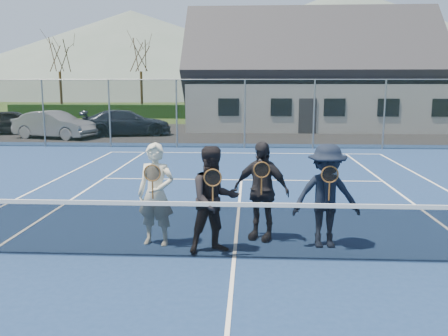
{
  "coord_description": "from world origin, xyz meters",
  "views": [
    {
      "loc": [
        0.24,
        -7.29,
        2.82
      ],
      "look_at": [
        -0.25,
        1.5,
        1.25
      ],
      "focal_mm": 38.0,
      "sensor_mm": 36.0,
      "label": 1
    }
  ],
  "objects_px": {
    "car_a": "(13,122)",
    "tennis_net": "(234,228)",
    "player_b": "(214,200)",
    "player_d": "(326,196)",
    "clubhouse": "(309,65)",
    "player_c": "(261,191)",
    "car_b": "(54,125)",
    "car_c": "(127,123)",
    "player_a": "(156,194)"
  },
  "relations": [
    {
      "from": "tennis_net",
      "to": "player_a",
      "type": "xyz_separation_m",
      "value": [
        -1.39,
        0.66,
        0.38
      ]
    },
    {
      "from": "clubhouse",
      "to": "player_a",
      "type": "bearing_deg",
      "value": -103.0
    },
    {
      "from": "tennis_net",
      "to": "clubhouse",
      "type": "relative_size",
      "value": 0.75
    },
    {
      "from": "player_a",
      "to": "player_b",
      "type": "xyz_separation_m",
      "value": [
        1.04,
        -0.34,
        -0.0
      ]
    },
    {
      "from": "player_b",
      "to": "car_c",
      "type": "bearing_deg",
      "value": 108.89
    },
    {
      "from": "player_b",
      "to": "tennis_net",
      "type": "bearing_deg",
      "value": -42.76
    },
    {
      "from": "player_b",
      "to": "player_d",
      "type": "relative_size",
      "value": 1.0
    },
    {
      "from": "player_b",
      "to": "player_c",
      "type": "distance_m",
      "value": 1.09
    },
    {
      "from": "car_a",
      "to": "tennis_net",
      "type": "bearing_deg",
      "value": -159.09
    },
    {
      "from": "car_a",
      "to": "car_b",
      "type": "distance_m",
      "value": 3.86
    },
    {
      "from": "tennis_net",
      "to": "player_a",
      "type": "height_order",
      "value": "player_a"
    },
    {
      "from": "clubhouse",
      "to": "player_b",
      "type": "distance_m",
      "value": 24.27
    },
    {
      "from": "clubhouse",
      "to": "player_c",
      "type": "height_order",
      "value": "clubhouse"
    },
    {
      "from": "car_c",
      "to": "player_c",
      "type": "relative_size",
      "value": 2.68
    },
    {
      "from": "car_a",
      "to": "player_b",
      "type": "distance_m",
      "value": 22.6
    },
    {
      "from": "clubhouse",
      "to": "player_a",
      "type": "distance_m",
      "value": 24.15
    },
    {
      "from": "car_b",
      "to": "tennis_net",
      "type": "bearing_deg",
      "value": -133.61
    },
    {
      "from": "tennis_net",
      "to": "player_b",
      "type": "distance_m",
      "value": 0.61
    },
    {
      "from": "clubhouse",
      "to": "player_c",
      "type": "xyz_separation_m",
      "value": [
        -3.55,
        -22.94,
        -3.07
      ]
    },
    {
      "from": "car_a",
      "to": "player_a",
      "type": "bearing_deg",
      "value": -161.09
    },
    {
      "from": "car_b",
      "to": "tennis_net",
      "type": "height_order",
      "value": "car_b"
    },
    {
      "from": "car_a",
      "to": "tennis_net",
      "type": "xyz_separation_m",
      "value": [
        13.22,
        -18.89,
        -0.15
      ]
    },
    {
      "from": "car_b",
      "to": "player_b",
      "type": "xyz_separation_m",
      "value": [
        9.6,
        -16.52,
        0.21
      ]
    },
    {
      "from": "car_a",
      "to": "car_b",
      "type": "xyz_separation_m",
      "value": [
        3.27,
        -2.05,
        0.03
      ]
    },
    {
      "from": "car_c",
      "to": "player_d",
      "type": "relative_size",
      "value": 2.68
    },
    {
      "from": "car_a",
      "to": "player_a",
      "type": "height_order",
      "value": "player_a"
    },
    {
      "from": "car_b",
      "to": "player_c",
      "type": "height_order",
      "value": "player_c"
    },
    {
      "from": "tennis_net",
      "to": "player_c",
      "type": "height_order",
      "value": "player_c"
    },
    {
      "from": "player_b",
      "to": "clubhouse",
      "type": "bearing_deg",
      "value": 79.6
    },
    {
      "from": "player_d",
      "to": "clubhouse",
      "type": "bearing_deg",
      "value": 84.01
    },
    {
      "from": "player_a",
      "to": "player_d",
      "type": "height_order",
      "value": "same"
    },
    {
      "from": "car_b",
      "to": "player_b",
      "type": "bearing_deg",
      "value": -134.02
    },
    {
      "from": "car_b",
      "to": "player_a",
      "type": "xyz_separation_m",
      "value": [
        8.56,
        -16.18,
        0.21
      ]
    },
    {
      "from": "player_d",
      "to": "car_c",
      "type": "bearing_deg",
      "value": 114.56
    },
    {
      "from": "player_b",
      "to": "car_a",
      "type": "bearing_deg",
      "value": 124.74
    },
    {
      "from": "car_a",
      "to": "player_b",
      "type": "bearing_deg",
      "value": -159.34
    },
    {
      "from": "player_b",
      "to": "player_a",
      "type": "bearing_deg",
      "value": 161.91
    },
    {
      "from": "car_b",
      "to": "player_b",
      "type": "distance_m",
      "value": 19.11
    },
    {
      "from": "player_a",
      "to": "player_c",
      "type": "distance_m",
      "value": 1.88
    },
    {
      "from": "player_b",
      "to": "player_d",
      "type": "height_order",
      "value": "same"
    },
    {
      "from": "tennis_net",
      "to": "player_c",
      "type": "relative_size",
      "value": 6.49
    },
    {
      "from": "clubhouse",
      "to": "player_c",
      "type": "distance_m",
      "value": 23.41
    },
    {
      "from": "car_a",
      "to": "car_c",
      "type": "bearing_deg",
      "value": -108.01
    },
    {
      "from": "tennis_net",
      "to": "clubhouse",
      "type": "height_order",
      "value": "clubhouse"
    },
    {
      "from": "car_c",
      "to": "player_b",
      "type": "relative_size",
      "value": 2.68
    },
    {
      "from": "car_c",
      "to": "clubhouse",
      "type": "xyz_separation_m",
      "value": [
        10.54,
        5.57,
        3.29
      ]
    },
    {
      "from": "car_b",
      "to": "player_d",
      "type": "xyz_separation_m",
      "value": [
        11.51,
        -16.14,
        0.21
      ]
    },
    {
      "from": "car_b",
      "to": "clubhouse",
      "type": "distance_m",
      "value": 16.02
    },
    {
      "from": "car_c",
      "to": "tennis_net",
      "type": "height_order",
      "value": "car_c"
    },
    {
      "from": "car_c",
      "to": "player_b",
      "type": "bearing_deg",
      "value": -175.64
    }
  ]
}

